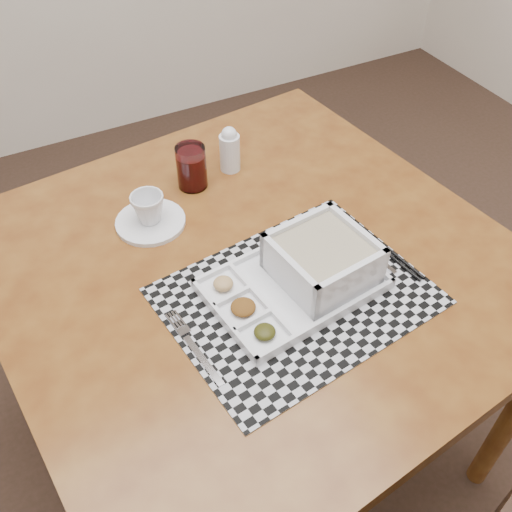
# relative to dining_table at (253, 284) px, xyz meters

# --- Properties ---
(dining_table) EXTENTS (1.11, 1.11, 0.75)m
(dining_table) POSITION_rel_dining_table_xyz_m (0.00, 0.00, 0.00)
(dining_table) COLOR #52260F
(dining_table) RESTS_ON ground
(placemat) EXTENTS (0.52, 0.42, 0.00)m
(placemat) POSITION_rel_dining_table_xyz_m (0.03, -0.13, 0.08)
(placemat) COLOR #ABACB3
(placemat) RESTS_ON dining_table
(serving_tray) EXTENTS (0.34, 0.26, 0.09)m
(serving_tray) POSITION_rel_dining_table_xyz_m (0.07, -0.11, 0.11)
(serving_tray) COLOR silver
(serving_tray) RESTS_ON placemat
(fork) EXTENTS (0.04, 0.19, 0.00)m
(fork) POSITION_rel_dining_table_xyz_m (-0.19, -0.15, 0.08)
(fork) COLOR silver
(fork) RESTS_ON placemat
(spoon) EXTENTS (0.04, 0.18, 0.01)m
(spoon) POSITION_rel_dining_table_xyz_m (0.21, -0.04, 0.08)
(spoon) COLOR silver
(spoon) RESTS_ON placemat
(chopsticks) EXTENTS (0.05, 0.24, 0.01)m
(chopsticks) POSITION_rel_dining_table_xyz_m (0.25, -0.09, 0.08)
(chopsticks) COLOR black
(chopsticks) RESTS_ON placemat
(saucer) EXTENTS (0.15, 0.15, 0.01)m
(saucer) POSITION_rel_dining_table_xyz_m (-0.15, 0.19, 0.08)
(saucer) COLOR silver
(saucer) RESTS_ON dining_table
(cup) EXTENTS (0.09, 0.09, 0.07)m
(cup) POSITION_rel_dining_table_xyz_m (-0.15, 0.19, 0.12)
(cup) COLOR silver
(cup) RESTS_ON saucer
(juice_glass) EXTENTS (0.07, 0.07, 0.10)m
(juice_glass) POSITION_rel_dining_table_xyz_m (-0.01, 0.28, 0.12)
(juice_glass) COLOR white
(juice_glass) RESTS_ON dining_table
(creamer_bottle) EXTENTS (0.05, 0.05, 0.11)m
(creamer_bottle) POSITION_rel_dining_table_xyz_m (0.09, 0.29, 0.13)
(creamer_bottle) COLOR silver
(creamer_bottle) RESTS_ON dining_table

